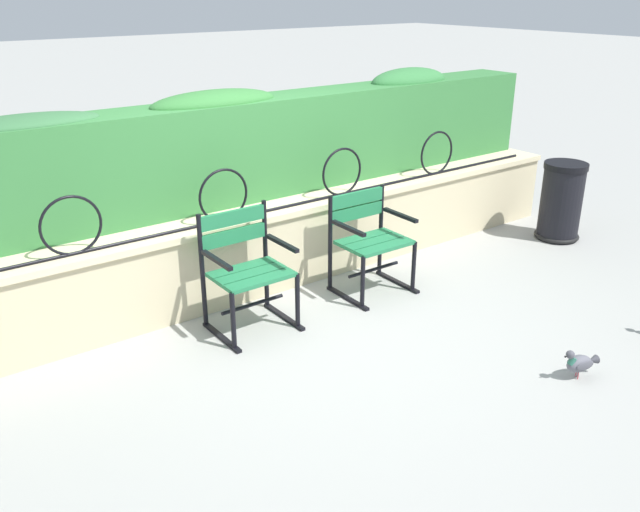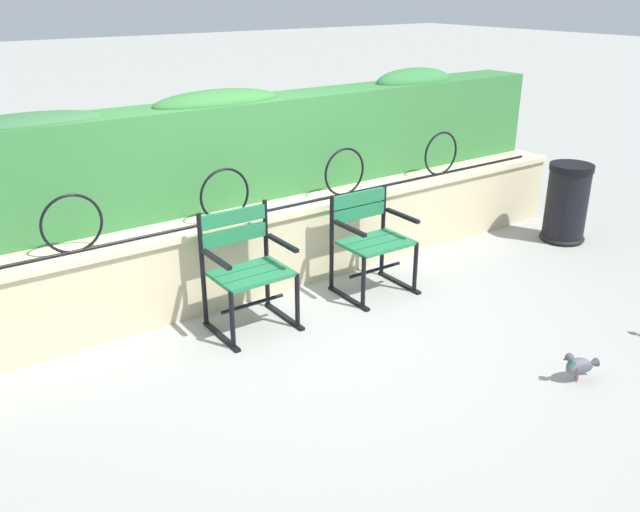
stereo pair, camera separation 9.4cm
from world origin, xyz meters
The scene contains 8 objects.
ground_plane centered at (0.00, 0.00, 0.00)m, with size 60.00×60.00×0.00m, color #9E9E99.
stone_wall centered at (0.00, 0.94, 0.35)m, with size 6.78×0.41×0.69m.
iron_arch_fence centered at (-0.31, 0.86, 0.87)m, with size 6.26×0.02×0.42m.
hedge_row centered at (0.03, 1.35, 1.14)m, with size 6.65×0.47×0.95m.
park_chair_left centered at (-0.45, 0.44, 0.47)m, with size 0.58×0.52×0.89m.
park_chair_right centered at (0.69, 0.40, 0.45)m, with size 0.59×0.53×0.82m.
pigeon_near_chairs centered at (0.91, -1.48, 0.11)m, with size 0.29×0.14×0.22m.
trash_bin centered at (3.01, 0.17, 0.37)m, with size 0.44×0.44×0.78m.
Camera 2 is at (-2.59, -3.53, 2.39)m, focal length 37.31 mm.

